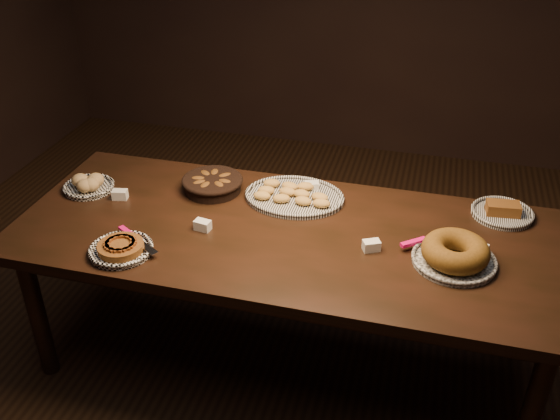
% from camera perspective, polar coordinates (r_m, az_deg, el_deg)
% --- Properties ---
extents(ground, '(5.00, 5.00, 0.00)m').
position_cam_1_polar(ground, '(3.21, 0.44, -13.19)').
color(ground, black).
rests_on(ground, ground).
extents(buffet_table, '(2.40, 1.00, 0.75)m').
position_cam_1_polar(buffet_table, '(2.78, 0.49, -3.16)').
color(buffet_table, black).
rests_on(buffet_table, ground).
extents(apple_tart_plate, '(0.30, 0.28, 0.05)m').
position_cam_1_polar(apple_tart_plate, '(2.67, -14.32, -3.40)').
color(apple_tart_plate, white).
rests_on(apple_tart_plate, buffet_table).
extents(madeleine_platter, '(0.47, 0.38, 0.05)m').
position_cam_1_polar(madeleine_platter, '(2.96, 1.25, 1.33)').
color(madeleine_platter, black).
rests_on(madeleine_platter, buffet_table).
extents(bundt_cake_plate, '(0.40, 0.39, 0.11)m').
position_cam_1_polar(bundt_cake_plate, '(2.61, 15.69, -3.87)').
color(bundt_cake_plate, black).
rests_on(bundt_cake_plate, buffet_table).
extents(croissant_basket, '(0.33, 0.33, 0.07)m').
position_cam_1_polar(croissant_basket, '(3.04, -6.21, 2.49)').
color(croissant_basket, black).
rests_on(croissant_basket, buffet_table).
extents(bread_roll_plate, '(0.25, 0.25, 0.08)m').
position_cam_1_polar(bread_roll_plate, '(3.17, -17.11, 2.23)').
color(bread_roll_plate, white).
rests_on(bread_roll_plate, buffet_table).
extents(loaf_plate, '(0.28, 0.28, 0.06)m').
position_cam_1_polar(loaf_plate, '(3.00, 19.67, -0.16)').
color(loaf_plate, black).
rests_on(loaf_plate, buffet_table).
extents(tent_cards, '(1.73, 0.52, 0.04)m').
position_cam_1_polar(tent_cards, '(2.78, 1.06, -0.77)').
color(tent_cards, white).
rests_on(tent_cards, buffet_table).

